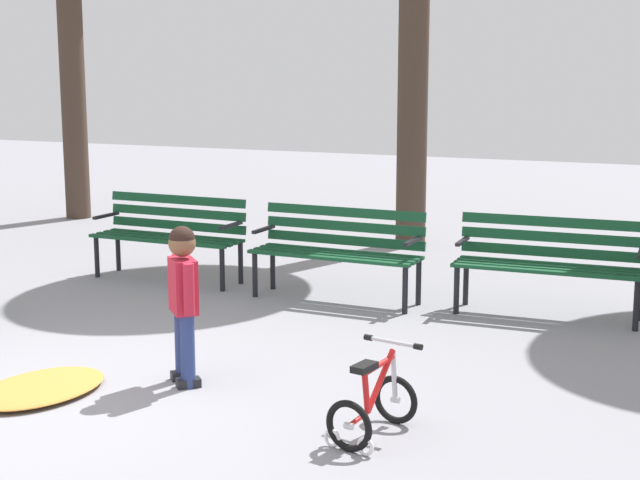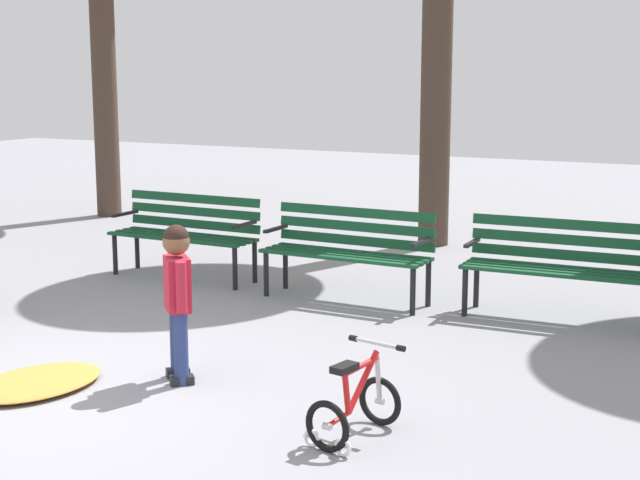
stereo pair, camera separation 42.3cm
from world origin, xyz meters
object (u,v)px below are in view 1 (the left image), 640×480
Objects in this scene: child_standing at (183,292)px; park_bench_far_left at (171,230)px; kids_bicycle at (373,404)px; park_bench_left at (339,245)px; park_bench_right at (549,258)px.

park_bench_far_left is at bearing 125.29° from child_standing.
kids_bicycle is at bearing -41.80° from park_bench_far_left.
child_standing is at bearing 166.80° from kids_bicycle.
park_bench_far_left is 4.63m from kids_bicycle.
park_bench_left is 1.91m from park_bench_right.
park_bench_far_left is 1.47× the size of child_standing.
park_bench_far_left is at bearing -177.60° from park_bench_right.
park_bench_right is at bearing 2.40° from park_bench_far_left.
child_standing reaches higher than park_bench_left.
park_bench_left is at bearing -173.11° from park_bench_right.
park_bench_far_left and park_bench_left have the same top height.
park_bench_right is 2.70× the size of kids_bicycle.
park_bench_right is (3.79, 0.16, 0.00)m from park_bench_far_left.
park_bench_right is at bearing 83.78° from kids_bicycle.
park_bench_left is 2.66m from child_standing.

